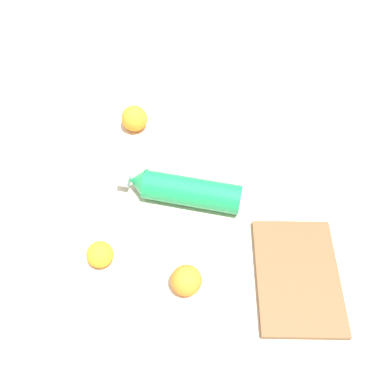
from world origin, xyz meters
TOP-DOWN VIEW (x-y plane):
  - ground_plane at (0.00, 0.00)m, footprint 2.40×2.40m
  - water_bottle at (0.02, 0.01)m, footprint 0.12×0.33m
  - orange_0 at (0.21, -0.18)m, footprint 0.06×0.06m
  - orange_1 at (-0.23, -0.15)m, footprint 0.08×0.08m
  - orange_2 at (0.27, 0.03)m, footprint 0.07×0.07m
  - cutting_board at (0.24, 0.29)m, footprint 0.29×0.20m

SIDE VIEW (x-z plane):
  - ground_plane at x=0.00m, z-range 0.00..0.00m
  - cutting_board at x=0.24m, z-range 0.00..0.02m
  - orange_0 at x=0.21m, z-range 0.00..0.06m
  - orange_2 at x=0.27m, z-range 0.00..0.07m
  - orange_1 at x=-0.23m, z-range 0.00..0.08m
  - water_bottle at x=0.02m, z-range 0.00..0.08m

